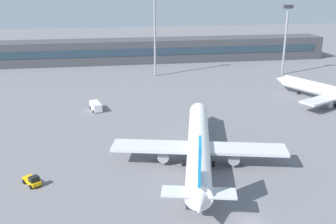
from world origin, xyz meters
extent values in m
plane|color=slate|center=(0.00, 40.00, 0.00)|extent=(400.00, 400.00, 0.00)
cube|color=#3F4247|center=(0.00, 113.24, 4.50)|extent=(142.36, 12.00, 9.00)
cube|color=#263847|center=(0.00, 107.19, 4.95)|extent=(135.24, 0.16, 2.80)
cylinder|color=white|center=(-2.39, 20.54, 3.37)|extent=(12.31, 36.62, 3.88)
cone|color=white|center=(2.29, 40.10, 3.37)|extent=(4.57, 5.00, 3.68)
cone|color=white|center=(-7.02, 1.17, 3.37)|extent=(3.54, 4.40, 2.71)
cube|color=#197FBF|center=(-6.30, 4.17, 8.11)|extent=(1.40, 4.45, 5.61)
cube|color=silver|center=(-6.37, 3.87, 3.57)|extent=(10.59, 5.15, 0.24)
cube|color=silver|center=(-2.63, 19.55, 3.06)|extent=(30.91, 11.88, 0.51)
cylinder|color=gray|center=(3.33, 18.13, 1.62)|extent=(2.74, 3.65, 2.04)
cylinder|color=gray|center=(-8.58, 20.97, 1.62)|extent=(2.74, 3.65, 2.04)
cylinder|color=black|center=(0.60, 33.04, 0.51)|extent=(0.63, 1.09, 1.02)
cylinder|color=black|center=(-0.28, 17.94, 0.51)|extent=(0.63, 1.09, 1.02)
cylinder|color=black|center=(-5.44, 19.17, 0.51)|extent=(0.63, 1.09, 1.02)
cylinder|color=white|center=(41.31, 48.17, 3.00)|extent=(17.37, 31.02, 3.46)
cone|color=white|center=(33.50, 64.34, 3.00)|extent=(4.61, 4.86, 3.29)
cylinder|color=gray|center=(36.78, 44.98, 1.45)|extent=(2.91, 3.42, 1.82)
cylinder|color=black|center=(36.32, 58.51, 0.46)|extent=(0.72, 0.98, 0.91)
cylinder|color=black|center=(39.97, 45.51, 0.46)|extent=(0.72, 0.98, 0.91)
cube|color=#F2B20C|center=(-30.61, 16.48, 0.65)|extent=(3.32, 3.80, 0.60)
cube|color=black|center=(-30.08, 15.74, 1.30)|extent=(1.78, 1.71, 0.90)
cylinder|color=black|center=(-30.54, 15.05, 0.35)|extent=(0.61, 0.71, 0.70)
cylinder|color=black|center=(-29.27, 15.96, 0.35)|extent=(0.61, 0.71, 0.70)
cylinder|color=black|center=(-31.94, 17.00, 0.35)|extent=(0.61, 0.71, 0.70)
cylinder|color=black|center=(-30.67, 17.91, 0.35)|extent=(0.61, 0.71, 0.70)
cube|color=white|center=(-21.05, 52.92, 1.13)|extent=(3.25, 5.54, 1.90)
cube|color=#1E2633|center=(-21.56, 54.86, 1.63)|extent=(1.88, 0.64, 0.70)
cylinder|color=black|center=(-20.50, 54.82, 0.38)|extent=(0.46, 0.81, 0.76)
cylinder|color=black|center=(-22.47, 54.31, 0.38)|extent=(0.46, 0.81, 0.76)
cylinder|color=black|center=(-19.64, 51.54, 0.38)|extent=(0.46, 0.81, 0.76)
cylinder|color=black|center=(-21.61, 51.02, 0.38)|extent=(0.46, 0.81, 0.76)
cylinder|color=gray|center=(-1.40, 87.99, 12.92)|extent=(0.70, 0.70, 25.84)
cylinder|color=gray|center=(42.62, 82.91, 11.17)|extent=(0.70, 0.70, 22.34)
cube|color=#333338|center=(42.62, 82.91, 22.94)|extent=(3.20, 0.80, 1.20)
camera|label=1|loc=(-17.93, -41.12, 30.79)|focal=41.33mm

